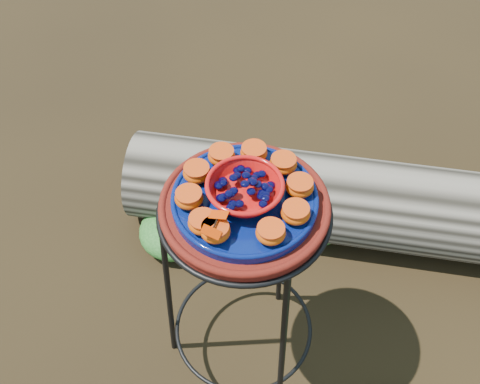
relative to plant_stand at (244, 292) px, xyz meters
The scene contains 20 objects.
ground 0.35m from the plant_stand, ahead, with size 60.00×60.00×0.00m, color black.
plant_stand is the anchor object (origin of this frame).
terracotta_saucer 0.37m from the plant_stand, ahead, with size 0.38×0.38×0.03m, color #3F110D.
cobalt_plate 0.39m from the plant_stand, ahead, with size 0.33×0.33×0.02m, color #000F47.
red_bowl 0.43m from the plant_stand, ahead, with size 0.16×0.16×0.05m, color red, non-canonical shape.
glass_gems 0.46m from the plant_stand, ahead, with size 0.13×0.13×0.02m, color black, non-canonical shape.
orange_half_0 0.44m from the plant_stand, 87.74° to the right, with size 0.06×0.06×0.03m, color #C13900.
orange_half_1 0.44m from the plant_stand, 31.87° to the right, with size 0.06×0.06×0.03m, color #C13900.
orange_half_2 0.44m from the plant_stand, ahead, with size 0.06×0.06×0.03m, color #C13900.
orange_half_3 0.44m from the plant_stand, 40.13° to the left, with size 0.06×0.06×0.03m, color #C13900.
orange_half_4 0.44m from the plant_stand, 76.13° to the left, with size 0.06×0.06×0.03m, color #C13900.
orange_half_5 0.44m from the plant_stand, 112.13° to the left, with size 0.06×0.06×0.03m, color #C13900.
orange_half_6 0.44m from the plant_stand, 148.13° to the left, with size 0.06×0.06×0.03m, color #C13900.
orange_half_7 0.44m from the plant_stand, behind, with size 0.06×0.06×0.03m, color #C13900.
orange_half_8 0.44m from the plant_stand, 139.87° to the right, with size 0.06×0.06×0.03m, color #C13900.
orange_half_9 0.44m from the plant_stand, 103.87° to the right, with size 0.06×0.06×0.03m, color #C13900.
butterfly 0.46m from the plant_stand, 87.74° to the right, with size 0.09×0.05×0.02m, color #C92E00, non-canonical shape.
driftwood_log 0.66m from the plant_stand, 80.06° to the left, with size 1.66×0.44×0.31m, color black, non-canonical shape.
foliage_left 0.57m from the plant_stand, 152.41° to the left, with size 0.25×0.25×0.12m, color #174916.
foliage_back 0.62m from the plant_stand, 95.15° to the left, with size 0.27×0.27×0.14m, color #174916.
Camera 1 is at (0.45, -0.72, 1.77)m, focal length 45.00 mm.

